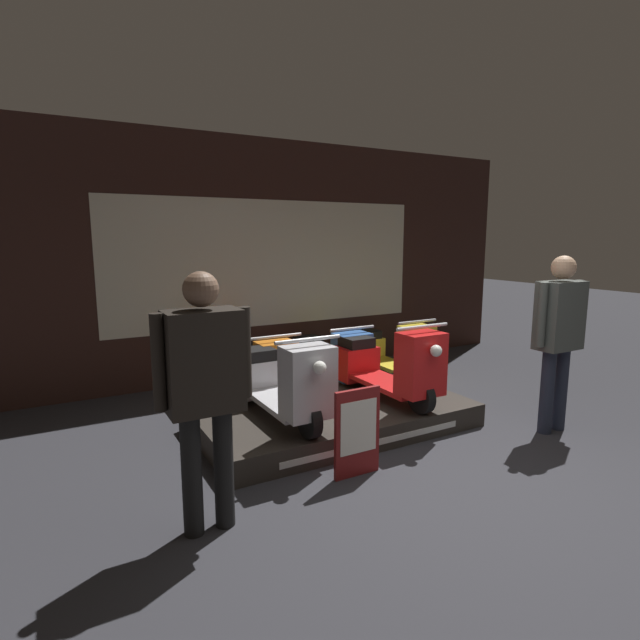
% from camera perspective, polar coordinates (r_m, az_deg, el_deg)
% --- Properties ---
extents(ground_plane, '(30.00, 30.00, 0.00)m').
position_cam_1_polar(ground_plane, '(4.26, 16.64, -17.58)').
color(ground_plane, '#2D2D33').
extents(shop_wall_back, '(8.16, 0.09, 3.20)m').
position_cam_1_polar(shop_wall_back, '(6.93, -5.56, 6.88)').
color(shop_wall_back, '#331E19').
rests_on(shop_wall_back, ground_plane).
extents(display_platform, '(2.71, 1.41, 0.23)m').
position_cam_1_polar(display_platform, '(5.13, 1.78, -11.00)').
color(display_platform, '#2D2823').
rests_on(display_platform, ground_plane).
extents(scooter_display_left, '(0.60, 1.56, 0.86)m').
position_cam_1_polar(scooter_display_left, '(4.69, -4.45, -7.09)').
color(scooter_display_left, black).
rests_on(scooter_display_left, display_platform).
extents(scooter_display_right, '(0.60, 1.56, 0.86)m').
position_cam_1_polar(scooter_display_right, '(5.29, 7.64, -5.21)').
color(scooter_display_right, black).
rests_on(scooter_display_right, display_platform).
extents(scooter_backrow_0, '(0.60, 1.56, 0.86)m').
position_cam_1_polar(scooter_backrow_0, '(6.00, -7.09, -5.70)').
color(scooter_backrow_0, black).
rests_on(scooter_backrow_0, ground_plane).
extents(scooter_backrow_1, '(0.60, 1.56, 0.86)m').
position_cam_1_polar(scooter_backrow_1, '(6.42, 1.07, -4.62)').
color(scooter_backrow_1, black).
rests_on(scooter_backrow_1, ground_plane).
extents(scooter_backrow_2, '(0.60, 1.56, 0.86)m').
position_cam_1_polar(scooter_backrow_2, '(6.96, 8.08, -3.61)').
color(scooter_backrow_2, black).
rests_on(scooter_backrow_2, ground_plane).
extents(person_left_browsing, '(0.63, 0.26, 1.71)m').
position_cam_1_polar(person_left_browsing, '(3.24, -13.08, -6.68)').
color(person_left_browsing, black).
rests_on(person_left_browsing, ground_plane).
extents(person_right_browsing, '(0.62, 0.25, 1.74)m').
position_cam_1_polar(person_right_browsing, '(5.33, 25.63, -0.86)').
color(person_right_browsing, '#232838').
rests_on(person_right_browsing, ground_plane).
extents(price_sign_board, '(0.41, 0.04, 0.73)m').
position_cam_1_polar(price_sign_board, '(4.10, 4.28, -12.67)').
color(price_sign_board, maroon).
rests_on(price_sign_board, ground_plane).
extents(street_bollard, '(0.13, 0.13, 1.02)m').
position_cam_1_polar(street_bollard, '(6.50, 25.50, -3.88)').
color(street_bollard, black).
rests_on(street_bollard, ground_plane).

